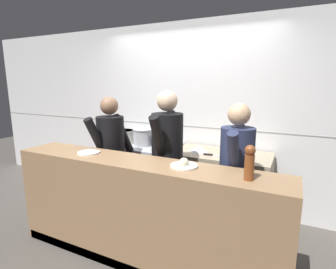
# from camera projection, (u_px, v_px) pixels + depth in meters

# --- Properties ---
(ground_plane) EXTENTS (14.00, 14.00, 0.00)m
(ground_plane) POSITION_uv_depth(u_px,v_px,m) (140.00, 247.00, 2.87)
(ground_plane) COLOR #4C4742
(wall_back_tiled) EXTENTS (8.00, 0.06, 2.60)m
(wall_back_tiled) POSITION_uv_depth(u_px,v_px,m) (187.00, 116.00, 3.79)
(wall_back_tiled) COLOR white
(wall_back_tiled) RESTS_ON ground_plane
(oven_range) EXTENTS (0.99, 0.71, 0.90)m
(oven_range) POSITION_uv_depth(u_px,v_px,m) (144.00, 174.00, 3.82)
(oven_range) COLOR maroon
(oven_range) RESTS_ON ground_plane
(prep_counter) EXTENTS (1.20, 0.65, 0.91)m
(prep_counter) POSITION_uv_depth(u_px,v_px,m) (220.00, 188.00, 3.33)
(prep_counter) COLOR gray
(prep_counter) RESTS_ON ground_plane
(pass_counter) EXTENTS (2.76, 0.45, 1.04)m
(pass_counter) POSITION_uv_depth(u_px,v_px,m) (139.00, 213.00, 2.56)
(pass_counter) COLOR #93704C
(pass_counter) RESTS_ON ground_plane
(stock_pot) EXTENTS (0.31, 0.31, 0.19)m
(stock_pot) POSITION_uv_depth(u_px,v_px,m) (124.00, 136.00, 3.80)
(stock_pot) COLOR beige
(stock_pot) RESTS_ON oven_range
(sauce_pot) EXTENTS (0.28, 0.28, 0.23)m
(sauce_pot) POSITION_uv_depth(u_px,v_px,m) (143.00, 137.00, 3.66)
(sauce_pot) COLOR #B7BABF
(sauce_pot) RESTS_ON oven_range
(braising_pot) EXTENTS (0.30, 0.30, 0.15)m
(braising_pot) POSITION_uv_depth(u_px,v_px,m) (163.00, 141.00, 3.59)
(braising_pot) COLOR #2D2D33
(braising_pot) RESTS_ON oven_range
(mixing_bowl_steel) EXTENTS (0.23, 0.23, 0.08)m
(mixing_bowl_steel) POSITION_uv_depth(u_px,v_px,m) (199.00, 148.00, 3.33)
(mixing_bowl_steel) COLOR #B7BABF
(mixing_bowl_steel) RESTS_ON prep_counter
(chefs_knife) EXTENTS (0.38, 0.08, 0.02)m
(chefs_knife) POSITION_uv_depth(u_px,v_px,m) (216.00, 155.00, 3.13)
(chefs_knife) COLOR #B7BABF
(chefs_knife) RESTS_ON prep_counter
(plated_dish_main) EXTENTS (0.23, 0.23, 0.02)m
(plated_dish_main) POSITION_uv_depth(u_px,v_px,m) (89.00, 153.00, 2.73)
(plated_dish_main) COLOR white
(plated_dish_main) RESTS_ON pass_counter
(plated_dish_appetiser) EXTENTS (0.24, 0.24, 0.09)m
(plated_dish_appetiser) POSITION_uv_depth(u_px,v_px,m) (184.00, 165.00, 2.29)
(plated_dish_appetiser) COLOR white
(plated_dish_appetiser) RESTS_ON pass_counter
(pepper_mill) EXTENTS (0.08, 0.08, 0.27)m
(pepper_mill) POSITION_uv_depth(u_px,v_px,m) (250.00, 162.00, 1.96)
(pepper_mill) COLOR brown
(pepper_mill) RESTS_ON pass_counter
(chef_head_cook) EXTENTS (0.39, 0.70, 1.61)m
(chef_head_cook) POSITION_uv_depth(u_px,v_px,m) (111.00, 156.00, 3.19)
(chef_head_cook) COLOR black
(chef_head_cook) RESTS_ON ground_plane
(chef_sous) EXTENTS (0.36, 0.74, 1.69)m
(chef_sous) POSITION_uv_depth(u_px,v_px,m) (167.00, 159.00, 2.89)
(chef_sous) COLOR black
(chef_sous) RESTS_ON ground_plane
(chef_line) EXTENTS (0.34, 0.69, 1.59)m
(chef_line) POSITION_uv_depth(u_px,v_px,m) (236.00, 176.00, 2.54)
(chef_line) COLOR black
(chef_line) RESTS_ON ground_plane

